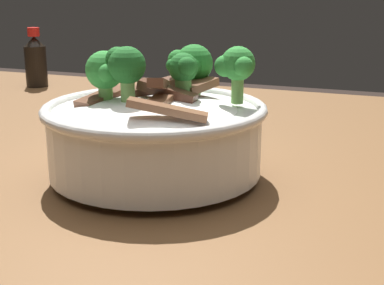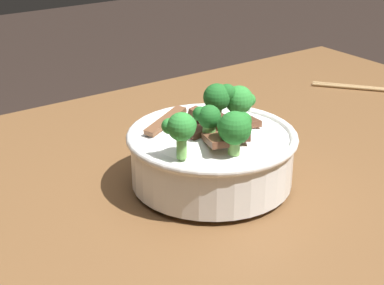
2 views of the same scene
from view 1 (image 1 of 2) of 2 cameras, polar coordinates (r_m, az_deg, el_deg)
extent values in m
cube|color=brown|center=(0.68, -1.37, -3.99)|extent=(1.39, 1.03, 0.05)
cube|color=brown|center=(1.49, -17.22, -9.74)|extent=(0.06, 0.06, 0.74)
cylinder|color=white|center=(0.61, -3.34, -3.32)|extent=(0.12, 0.12, 0.01)
cylinder|color=white|center=(0.60, -3.40, 0.19)|extent=(0.23, 0.23, 0.07)
torus|color=white|center=(0.59, -3.46, 3.46)|extent=(0.24, 0.24, 0.01)
ellipsoid|color=white|center=(0.60, -3.44, 2.22)|extent=(0.21, 0.21, 0.05)
cube|color=brown|center=(0.53, -2.53, 3.39)|extent=(0.08, 0.04, 0.02)
cube|color=brown|center=(0.59, -3.42, 5.99)|extent=(0.03, 0.06, 0.02)
cube|color=#563323|center=(0.63, -4.10, 5.61)|extent=(0.05, 0.07, 0.02)
cube|color=brown|center=(0.62, -9.16, 4.62)|extent=(0.04, 0.07, 0.02)
cube|color=#563323|center=(0.59, -2.56, 5.26)|extent=(0.07, 0.02, 0.02)
cube|color=brown|center=(0.62, 0.65, 5.88)|extent=(0.04, 0.05, 0.01)
cube|color=brown|center=(0.58, -3.06, 4.40)|extent=(0.03, 0.07, 0.01)
cylinder|color=#6BA84C|center=(0.61, -8.87, 5.09)|extent=(0.02, 0.02, 0.02)
sphere|color=#2D8433|center=(0.61, -8.97, 7.37)|extent=(0.04, 0.04, 0.04)
sphere|color=#2D8433|center=(0.62, -9.89, 7.36)|extent=(0.02, 0.02, 0.02)
sphere|color=#2D8433|center=(0.59, -8.73, 7.08)|extent=(0.02, 0.02, 0.02)
cylinder|color=#5B9947|center=(0.60, -0.91, 5.44)|extent=(0.02, 0.02, 0.03)
sphere|color=#1E6023|center=(0.60, -0.92, 7.71)|extent=(0.03, 0.03, 0.03)
sphere|color=#1E6023|center=(0.60, -2.02, 7.91)|extent=(0.01, 0.01, 0.01)
sphere|color=#1E6023|center=(0.59, -0.53, 7.83)|extent=(0.02, 0.02, 0.02)
cylinder|color=#7AB256|center=(0.65, 0.22, 5.93)|extent=(0.02, 0.02, 0.02)
sphere|color=#237028|center=(0.65, 0.22, 8.14)|extent=(0.04, 0.04, 0.04)
sphere|color=#237028|center=(0.65, -1.22, 8.47)|extent=(0.02, 0.02, 0.02)
sphere|color=#237028|center=(0.63, -0.03, 7.87)|extent=(0.02, 0.02, 0.02)
cylinder|color=#7AB256|center=(0.59, -6.62, 5.15)|extent=(0.01, 0.01, 0.03)
sphere|color=#1E6023|center=(0.58, -6.71, 7.89)|extent=(0.04, 0.04, 0.04)
sphere|color=#1E6023|center=(0.59, -7.67, 8.53)|extent=(0.03, 0.03, 0.03)
sphere|color=#1E6023|center=(0.57, -6.66, 7.47)|extent=(0.02, 0.02, 0.02)
cylinder|color=#6BA84C|center=(0.60, 4.69, 5.50)|extent=(0.01, 0.01, 0.03)
sphere|color=#2D8433|center=(0.60, 4.75, 8.10)|extent=(0.04, 0.04, 0.04)
sphere|color=#2D8433|center=(0.60, 3.42, 7.86)|extent=(0.02, 0.02, 0.02)
sphere|color=#2D8433|center=(0.58, 5.32, 7.78)|extent=(0.02, 0.02, 0.02)
cylinder|color=black|center=(1.22, -15.74, 7.54)|extent=(0.04, 0.04, 0.08)
cone|color=black|center=(1.21, -15.93, 9.99)|extent=(0.04, 0.04, 0.02)
cylinder|color=red|center=(1.21, -16.00, 10.88)|extent=(0.02, 0.02, 0.02)
camera|label=2|loc=(1.19, 35.36, 23.46)|focal=57.28mm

